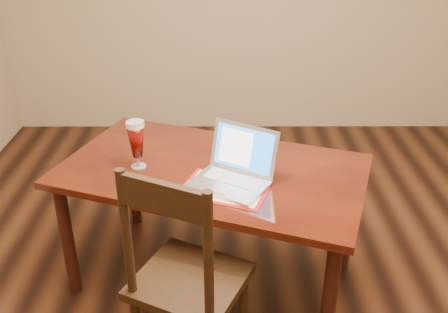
{
  "coord_description": "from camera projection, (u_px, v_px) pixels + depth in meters",
  "views": [
    {
      "loc": [
        -0.27,
        -2.01,
        1.99
      ],
      "look_at": [
        -0.26,
        0.22,
        0.84
      ],
      "focal_mm": 40.0,
      "sensor_mm": 36.0,
      "label": 1
    }
  ],
  "objects": [
    {
      "name": "ground",
      "position": [
        273.0,
        313.0,
        2.7
      ],
      "size": [
        5.0,
        5.0,
        0.0
      ],
      "primitive_type": "plane",
      "color": "black",
      "rests_on": "ground"
    },
    {
      "name": "dining_chair",
      "position": [
        186.0,
        280.0,
        2.19
      ],
      "size": [
        0.61,
        0.59,
        1.09
      ],
      "rotation": [
        0.0,
        0.0,
        -0.44
      ],
      "color": "black",
      "rests_on": "ground"
    },
    {
      "name": "dining_table",
      "position": [
        211.0,
        181.0,
        2.66
      ],
      "size": [
        1.78,
        1.36,
        1.0
      ],
      "rotation": [
        0.0,
        0.0,
        -0.34
      ],
      "color": "#451609",
      "rests_on": "ground"
    }
  ]
}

